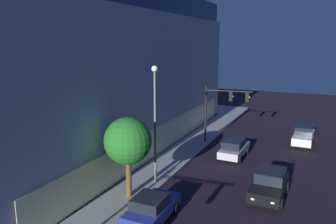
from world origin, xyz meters
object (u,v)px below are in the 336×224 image
modern_building (27,67)px  car_white (304,135)px  street_lamp_sidewalk (155,111)px  car_blue (152,208)px  traffic_light_far_corner (223,103)px  sidewalk_tree (128,141)px  car_black (270,184)px  car_silver (234,148)px

modern_building → car_white: modern_building is taller
street_lamp_sidewalk → car_blue: 6.92m
traffic_light_far_corner → car_blue: (-15.75, -0.20, -3.37)m
street_lamp_sidewalk → sidewalk_tree: (-2.78, 0.54, -1.48)m
street_lamp_sidewalk → car_blue: street_lamp_sidewalk is taller
car_blue → car_white: bearing=-20.0°
street_lamp_sidewalk → car_white: 17.89m
street_lamp_sidewalk → car_white: size_ratio=1.72×
traffic_light_far_corner → sidewalk_tree: size_ratio=1.08×
modern_building → sidewalk_tree: (-9.16, -17.83, -3.50)m
car_black → street_lamp_sidewalk: bearing=98.8°
modern_building → street_lamp_sidewalk: modern_building is taller
car_silver → car_white: 8.65m
traffic_light_far_corner → sidewalk_tree: bearing=169.8°
traffic_light_far_corner → sidewalk_tree: (-13.73, 2.47, -0.33)m
modern_building → sidewalk_tree: 20.35m
car_silver → car_white: (6.77, -5.39, 0.08)m
sidewalk_tree → car_silver: (10.70, -4.36, -3.01)m
modern_building → street_lamp_sidewalk: size_ratio=4.44×
traffic_light_far_corner → car_blue: bearing=-179.3°
modern_building → car_black: bearing=-101.2°
car_blue → car_black: 8.22m
street_lamp_sidewalk → car_blue: bearing=-156.0°
modern_building → car_black: (-5.18, -26.13, -6.46)m
traffic_light_far_corner → car_white: 8.81m
street_lamp_sidewalk → car_silver: (7.92, -3.82, -4.49)m
car_blue → car_white: car_white is taller
car_blue → car_black: bearing=-43.1°
traffic_light_far_corner → street_lamp_sidewalk: 11.18m
traffic_light_far_corner → car_white: size_ratio=1.18×
modern_building → car_black: 27.41m
car_blue → car_silver: size_ratio=0.91×
modern_building → traffic_light_far_corner: (4.57, -20.31, -3.17)m
car_black → car_white: bearing=-6.2°
modern_building → traffic_light_far_corner: bearing=-77.3°
traffic_light_far_corner → car_black: (-9.75, -5.82, -3.29)m
sidewalk_tree → car_silver: 11.94m
street_lamp_sidewalk → car_silver: 9.87m
car_blue → car_black: car_black is taller
car_blue → car_black: (6.00, -5.62, 0.08)m
car_blue → car_black: size_ratio=0.89×
street_lamp_sidewalk → car_silver: street_lamp_sidewalk is taller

